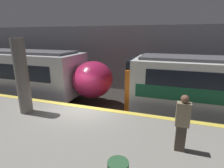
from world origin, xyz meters
The scene contains 5 objects.
ground_plane centered at (0.00, 0.00, 0.00)m, with size 120.00×120.00×0.00m, color #282623.
platform centered at (0.00, -2.37, 0.56)m, with size 40.00×4.75×1.13m.
station_rear_barrier centered at (0.00, 6.69, 2.58)m, with size 50.00×0.15×5.15m.
support_pillar_near centered at (-2.16, -1.45, 2.73)m, with size 0.53×0.53×3.21m.
person_waiting centered at (4.21, -2.16, 2.04)m, with size 0.38×0.24×1.73m.
Camera 1 is at (3.74, -7.06, 4.44)m, focal length 28.00 mm.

